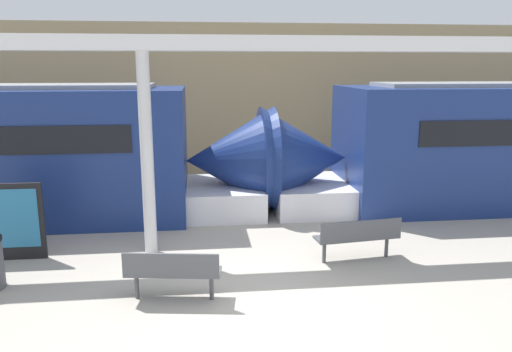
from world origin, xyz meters
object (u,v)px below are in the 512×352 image
Objects in this scene: poster_board at (10,222)px; support_column_near at (147,156)px; bench_near at (172,270)px; bench_far at (358,235)px.

support_column_near is at bearing 2.05° from poster_board.
poster_board is 2.83m from support_column_near.
poster_board is (-3.10, 2.09, 0.24)m from bench_near.
support_column_near is (-3.92, 0.93, 1.43)m from bench_far.
poster_board reaches higher than bench_far.
poster_board is at bearing 165.48° from bench_far.
support_column_near is at bearing 112.08° from bench_near.
poster_board reaches higher than bench_near.
support_column_near is (-0.53, 2.18, 1.43)m from bench_near.
bench_near is 3.61m from bench_far.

